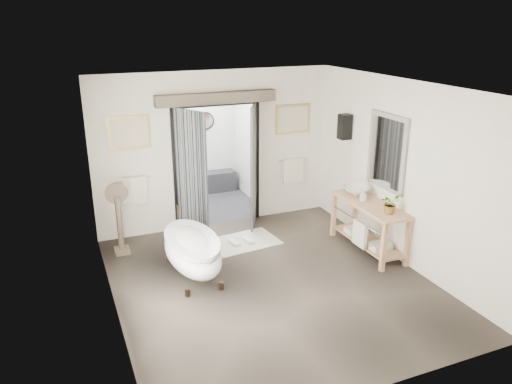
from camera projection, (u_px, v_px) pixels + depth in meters
ground_plane at (271, 283)px, 7.49m from camera, size 5.00×5.00×0.00m
room_shell at (274, 166)px, 6.76m from camera, size 4.52×5.02×2.91m
shower_room at (195, 159)px, 10.66m from camera, size 2.22×2.01×2.51m
back_wall_dressing at (219, 146)px, 8.98m from camera, size 3.82×0.76×2.52m
clawfoot_tub at (192, 250)px, 7.61m from camera, size 0.77×1.72×0.84m
vanity at (368, 223)px, 8.37m from camera, size 0.57×1.60×0.85m
pedestal_mirror at (120, 223)px, 8.25m from camera, size 0.37×0.24×1.26m
rug at (243, 242)px, 8.83m from camera, size 1.28×0.92×0.01m
slippers at (241, 242)px, 8.76m from camera, size 0.42×0.30×0.05m
basin at (356, 191)px, 8.62m from camera, size 0.53×0.53×0.16m
plant at (390, 203)px, 7.80m from camera, size 0.35×0.32×0.33m
soap_bottle_a at (363, 195)px, 8.35m from camera, size 0.11×0.11×0.19m
soap_bottle_b at (349, 187)px, 8.79m from camera, size 0.17×0.17×0.17m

